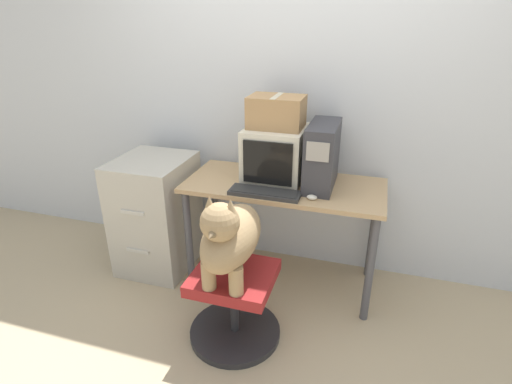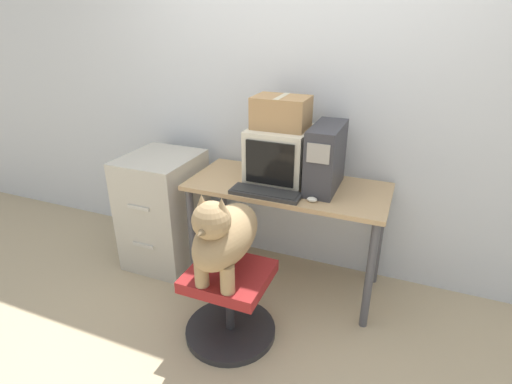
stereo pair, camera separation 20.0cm
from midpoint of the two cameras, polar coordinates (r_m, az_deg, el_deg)
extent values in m
plane|color=tan|center=(2.80, 0.02, -15.83)|extent=(12.00, 12.00, 0.00)
cube|color=silver|center=(2.83, 4.03, 13.89)|extent=(8.00, 0.05, 2.60)
cube|color=tan|center=(2.65, 1.89, 0.88)|extent=(1.31, 0.59, 0.03)
cylinder|color=#4C4C51|center=(2.83, -11.59, -6.79)|extent=(0.05, 0.05, 0.74)
cylinder|color=#4C4C51|center=(2.54, 13.78, -10.86)|extent=(0.05, 0.05, 0.74)
cylinder|color=#4C4C51|center=(3.21, -7.53, -2.54)|extent=(0.05, 0.05, 0.74)
cylinder|color=#4C4C51|center=(2.96, 14.51, -5.56)|extent=(0.05, 0.05, 0.74)
cube|color=beige|center=(2.67, 0.67, 5.50)|extent=(0.39, 0.39, 0.36)
cube|color=black|center=(2.48, -0.65, 4.08)|extent=(0.32, 0.01, 0.28)
cube|color=#333338|center=(2.56, 7.22, 5.16)|extent=(0.18, 0.42, 0.41)
cube|color=#9E998E|center=(2.33, 6.37, 5.69)|extent=(0.13, 0.01, 0.12)
cube|color=#2D2D2D|center=(2.47, -1.05, -0.17)|extent=(0.45, 0.15, 0.02)
cube|color=#292928|center=(2.47, -1.06, 0.13)|extent=(0.41, 0.12, 0.00)
ellipsoid|color=beige|center=(2.42, 5.65, -0.81)|extent=(0.06, 0.05, 0.03)
cylinder|color=#262628|center=(2.60, -5.33, -19.27)|extent=(0.55, 0.55, 0.04)
cylinder|color=#262628|center=(2.47, -5.51, -16.01)|extent=(0.05, 0.05, 0.35)
cube|color=maroon|center=(2.34, -5.72, -12.10)|extent=(0.46, 0.43, 0.07)
ellipsoid|color=#9E7F56|center=(2.18, -6.12, -6.45)|extent=(0.28, 0.57, 0.30)
cylinder|color=#9E7F56|center=(2.18, -9.47, -11.68)|extent=(0.08, 0.08, 0.16)
cylinder|color=#9E7F56|center=(2.12, -5.64, -12.50)|extent=(0.08, 0.08, 0.16)
sphere|color=#9E7F56|center=(1.97, -8.10, -4.37)|extent=(0.20, 0.20, 0.20)
cone|color=brown|center=(1.91, -9.19, -5.98)|extent=(0.09, 0.10, 0.09)
cone|color=#9E7F56|center=(1.96, -9.57, -1.83)|extent=(0.07, 0.07, 0.09)
cone|color=#9E7F56|center=(1.92, -6.64, -2.26)|extent=(0.07, 0.07, 0.09)
torus|color=orange|center=(2.03, -7.69, -5.91)|extent=(0.14, 0.14, 0.02)
cube|color=#B7B2A3|center=(3.10, -15.84, -3.06)|extent=(0.50, 0.57, 0.86)
cube|color=beige|center=(2.83, -19.22, -2.86)|extent=(0.18, 0.01, 0.02)
cube|color=beige|center=(2.97, -18.43, -8.05)|extent=(0.18, 0.01, 0.02)
cube|color=#A87F51|center=(2.59, 0.70, 11.35)|extent=(0.35, 0.25, 0.20)
cube|color=beige|center=(2.57, 0.71, 13.56)|extent=(0.04, 0.24, 0.00)
camera|label=1|loc=(0.10, -92.38, -1.06)|focal=28.00mm
camera|label=2|loc=(0.10, 87.62, 1.06)|focal=28.00mm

